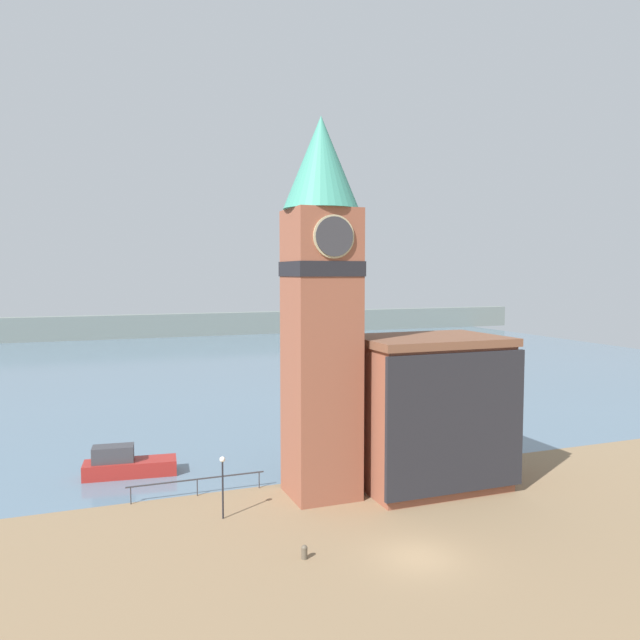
% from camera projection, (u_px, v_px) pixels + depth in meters
% --- Properties ---
extents(ground_plane, '(160.00, 160.00, 0.00)m').
position_uv_depth(ground_plane, '(418.00, 557.00, 30.37)').
color(ground_plane, '#846B4C').
extents(water, '(160.00, 120.00, 0.00)m').
position_uv_depth(water, '(186.00, 361.00, 97.94)').
color(water, slate).
rests_on(water, ground_plane).
extents(far_shoreline, '(180.00, 3.00, 5.00)m').
position_uv_depth(far_shoreline, '(157.00, 326.00, 135.02)').
color(far_shoreline, slate).
rests_on(far_shoreline, water).
extents(pier_railing, '(8.54, 0.08, 1.09)m').
position_uv_depth(pier_railing, '(197.00, 481.00, 38.69)').
color(pier_railing, '#333338').
rests_on(pier_railing, ground_plane).
extents(clock_tower, '(4.62, 4.62, 23.24)m').
position_uv_depth(clock_tower, '(321.00, 297.00, 38.08)').
color(clock_tower, brown).
rests_on(clock_tower, ground_plane).
extents(pier_building, '(9.51, 6.90, 9.76)m').
position_uv_depth(pier_building, '(429.00, 411.00, 40.38)').
color(pier_building, brown).
rests_on(pier_building, ground_plane).
extents(boat_near, '(6.33, 2.70, 2.12)m').
position_uv_depth(boat_near, '(126.00, 464.00, 42.59)').
color(boat_near, maroon).
rests_on(boat_near, water).
extents(mooring_bollard_near, '(0.31, 0.31, 0.69)m').
position_uv_depth(mooring_bollard_near, '(304.00, 551.00, 30.16)').
color(mooring_bollard_near, brown).
rests_on(mooring_bollard_near, ground_plane).
extents(lamp_post, '(0.32, 0.32, 3.57)m').
position_uv_depth(lamp_post, '(223.00, 475.00, 34.97)').
color(lamp_post, black).
rests_on(lamp_post, ground_plane).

